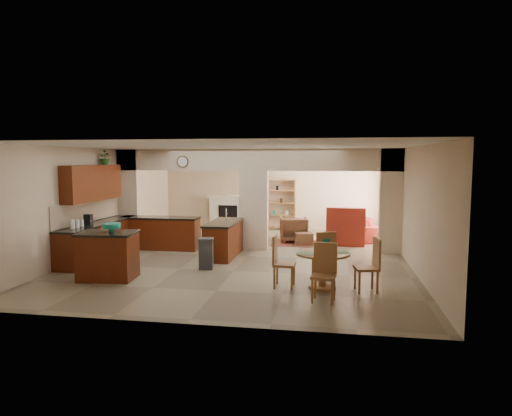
% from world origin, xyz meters
% --- Properties ---
extents(floor, '(10.00, 10.00, 0.00)m').
position_xyz_m(floor, '(0.00, 0.00, 0.00)').
color(floor, '#83785B').
rests_on(floor, ground).
extents(ceiling, '(10.00, 10.00, 0.00)m').
position_xyz_m(ceiling, '(0.00, 0.00, 2.80)').
color(ceiling, white).
rests_on(ceiling, wall_back).
extents(wall_back, '(8.00, 0.00, 8.00)m').
position_xyz_m(wall_back, '(0.00, 5.00, 1.40)').
color(wall_back, beige).
rests_on(wall_back, floor).
extents(wall_front, '(8.00, 0.00, 8.00)m').
position_xyz_m(wall_front, '(0.00, -5.00, 1.40)').
color(wall_front, beige).
rests_on(wall_front, floor).
extents(wall_left, '(0.00, 10.00, 10.00)m').
position_xyz_m(wall_left, '(-4.00, 0.00, 1.40)').
color(wall_left, beige).
rests_on(wall_left, floor).
extents(wall_right, '(0.00, 10.00, 10.00)m').
position_xyz_m(wall_right, '(4.00, 0.00, 1.40)').
color(wall_right, beige).
rests_on(wall_right, floor).
extents(partition_left_pier, '(0.60, 0.25, 2.80)m').
position_xyz_m(partition_left_pier, '(-3.70, 1.00, 1.40)').
color(partition_left_pier, beige).
rests_on(partition_left_pier, floor).
extents(partition_center_pier, '(0.80, 0.25, 2.20)m').
position_xyz_m(partition_center_pier, '(0.00, 1.00, 1.10)').
color(partition_center_pier, beige).
rests_on(partition_center_pier, floor).
extents(partition_right_pier, '(0.60, 0.25, 2.80)m').
position_xyz_m(partition_right_pier, '(3.70, 1.00, 1.40)').
color(partition_right_pier, beige).
rests_on(partition_right_pier, floor).
extents(partition_header, '(8.00, 0.25, 0.60)m').
position_xyz_m(partition_header, '(0.00, 1.00, 2.50)').
color(partition_header, beige).
rests_on(partition_header, partition_center_pier).
extents(kitchen_counter, '(2.52, 3.29, 1.48)m').
position_xyz_m(kitchen_counter, '(-3.26, -0.25, 0.46)').
color(kitchen_counter, '#481108').
rests_on(kitchen_counter, floor).
extents(upper_cabinets, '(0.35, 2.40, 0.90)m').
position_xyz_m(upper_cabinets, '(-3.82, -0.80, 1.92)').
color(upper_cabinets, '#481108').
rests_on(upper_cabinets, wall_left).
extents(peninsula, '(0.70, 1.85, 0.91)m').
position_xyz_m(peninsula, '(-0.60, -0.11, 0.46)').
color(peninsula, '#481108').
rests_on(peninsula, floor).
extents(wall_clock, '(0.34, 0.03, 0.34)m').
position_xyz_m(wall_clock, '(-2.00, 0.85, 2.45)').
color(wall_clock, '#4F371A').
rests_on(wall_clock, partition_header).
extents(rug, '(1.60, 1.30, 0.01)m').
position_xyz_m(rug, '(1.20, 2.10, 0.01)').
color(rug, brown).
rests_on(rug, floor).
extents(fireplace, '(1.60, 0.35, 1.20)m').
position_xyz_m(fireplace, '(-1.60, 4.83, 0.61)').
color(fireplace, white).
rests_on(fireplace, floor).
extents(shelving_unit, '(1.00, 0.32, 1.80)m').
position_xyz_m(shelving_unit, '(0.35, 4.82, 0.90)').
color(shelving_unit, brown).
rests_on(shelving_unit, floor).
extents(window_a, '(0.02, 0.90, 1.90)m').
position_xyz_m(window_a, '(3.97, 2.30, 1.20)').
color(window_a, white).
rests_on(window_a, wall_right).
extents(window_b, '(0.02, 0.90, 1.90)m').
position_xyz_m(window_b, '(3.97, 4.00, 1.20)').
color(window_b, white).
rests_on(window_b, wall_right).
extents(glazed_door, '(0.02, 0.70, 2.10)m').
position_xyz_m(glazed_door, '(3.97, 3.15, 1.05)').
color(glazed_door, white).
rests_on(glazed_door, wall_right).
extents(drape_a_left, '(0.10, 0.28, 2.30)m').
position_xyz_m(drape_a_left, '(3.93, 1.70, 1.20)').
color(drape_a_left, '#3B1E17').
rests_on(drape_a_left, wall_right).
extents(drape_a_right, '(0.10, 0.28, 2.30)m').
position_xyz_m(drape_a_right, '(3.93, 2.90, 1.20)').
color(drape_a_right, '#3B1E17').
rests_on(drape_a_right, wall_right).
extents(drape_b_left, '(0.10, 0.28, 2.30)m').
position_xyz_m(drape_b_left, '(3.93, 3.40, 1.20)').
color(drape_b_left, '#3B1E17').
rests_on(drape_b_left, wall_right).
extents(drape_b_right, '(0.10, 0.28, 2.30)m').
position_xyz_m(drape_b_right, '(3.93, 4.60, 1.20)').
color(drape_b_right, '#3B1E17').
rests_on(drape_b_right, wall_right).
extents(ceiling_fan, '(1.00, 1.00, 0.10)m').
position_xyz_m(ceiling_fan, '(1.50, 3.00, 2.56)').
color(ceiling_fan, white).
rests_on(ceiling_fan, ceiling).
extents(kitchen_island, '(1.22, 0.92, 1.00)m').
position_xyz_m(kitchen_island, '(-2.46, -2.72, 0.50)').
color(kitchen_island, '#481108').
rests_on(kitchen_island, floor).
extents(teal_bowl, '(0.38, 0.38, 0.18)m').
position_xyz_m(teal_bowl, '(-2.38, -2.66, 1.09)').
color(teal_bowl, '#148C74').
rests_on(teal_bowl, kitchen_island).
extents(trash_can, '(0.35, 0.31, 0.66)m').
position_xyz_m(trash_can, '(-0.67, -1.52, 0.33)').
color(trash_can, '#323234').
rests_on(trash_can, floor).
extents(dining_table, '(1.05, 1.05, 0.72)m').
position_xyz_m(dining_table, '(2.00, -2.70, 0.48)').
color(dining_table, brown).
rests_on(dining_table, floor).
extents(fruit_bowl, '(0.30, 0.30, 0.16)m').
position_xyz_m(fruit_bowl, '(2.02, -2.71, 0.80)').
color(fruit_bowl, '#79B627').
rests_on(fruit_bowl, dining_table).
extents(sofa, '(2.62, 1.46, 0.72)m').
position_xyz_m(sofa, '(3.30, 3.49, 0.36)').
color(sofa, maroon).
rests_on(sofa, floor).
extents(chaise, '(1.16, 0.96, 0.45)m').
position_xyz_m(chaise, '(2.56, 2.22, 0.22)').
color(chaise, maroon).
rests_on(chaise, floor).
extents(armchair, '(0.94, 0.96, 0.77)m').
position_xyz_m(armchair, '(1.01, 2.36, 0.38)').
color(armchair, maroon).
rests_on(armchair, floor).
extents(ottoman, '(0.60, 0.60, 0.36)m').
position_xyz_m(ottoman, '(1.35, 1.87, 0.18)').
color(ottoman, maroon).
rests_on(ottoman, floor).
extents(plant, '(0.44, 0.42, 0.39)m').
position_xyz_m(plant, '(-3.82, -0.10, 2.56)').
color(plant, '#165015').
rests_on(plant, upper_cabinets).
extents(chair_north, '(0.53, 0.53, 1.02)m').
position_xyz_m(chair_north, '(2.02, -2.02, 0.55)').
color(chair_north, brown).
rests_on(chair_north, floor).
extents(chair_east, '(0.49, 0.49, 1.02)m').
position_xyz_m(chair_east, '(2.91, -2.75, 0.55)').
color(chair_east, brown).
rests_on(chair_east, floor).
extents(chair_south, '(0.47, 0.47, 1.02)m').
position_xyz_m(chair_south, '(2.05, -3.44, 0.55)').
color(chair_south, brown).
rests_on(chair_south, floor).
extents(chair_west, '(0.44, 0.44, 1.02)m').
position_xyz_m(chair_west, '(1.17, -2.70, 0.55)').
color(chair_west, brown).
rests_on(chair_west, floor).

